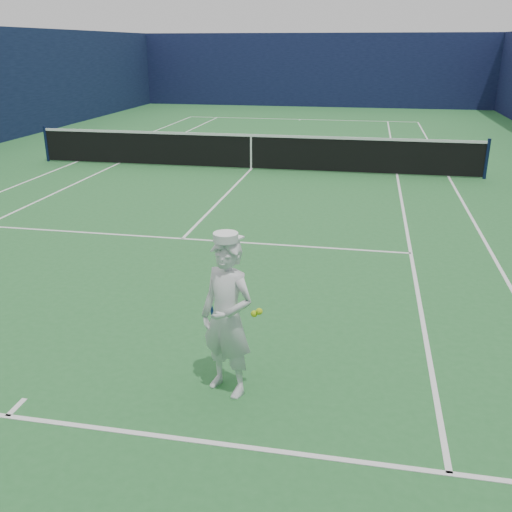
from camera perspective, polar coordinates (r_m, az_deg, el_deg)
The scene contains 5 objects.
ground at distance 16.65m, azimuth -0.49°, elevation 8.66°, with size 80.00×80.00×0.00m, color #286B32.
court_markings at distance 16.65m, azimuth -0.49°, elevation 8.67°, with size 11.03×23.83×0.01m.
windscreen_fence at distance 16.36m, azimuth -0.51°, elevation 15.54°, with size 20.12×36.12×4.00m.
tennis_net at distance 16.54m, azimuth -0.50°, elevation 10.54°, with size 12.88×0.09×1.07m.
tennis_player at distance 5.71m, azimuth -2.90°, elevation -6.14°, with size 0.72×0.71×1.72m.
Camera 1 is at (3.25, -15.97, 3.39)m, focal length 40.00 mm.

